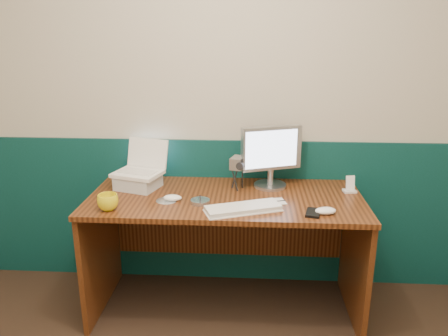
# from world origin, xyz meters

# --- Properties ---
(back_wall) EXTENTS (3.50, 0.04, 2.50)m
(back_wall) POSITION_xyz_m (0.00, 1.75, 1.25)
(back_wall) COLOR #BCB59F
(back_wall) RESTS_ON ground
(wainscot) EXTENTS (3.48, 0.02, 1.00)m
(wainscot) POSITION_xyz_m (0.00, 1.74, 0.50)
(wainscot) COLOR #07302B
(wainscot) RESTS_ON ground
(desk) EXTENTS (1.60, 0.70, 0.75)m
(desk) POSITION_xyz_m (0.06, 1.38, 0.38)
(desk) COLOR #361909
(desk) RESTS_ON ground
(laptop_riser) EXTENTS (0.29, 0.26, 0.08)m
(laptop_riser) POSITION_xyz_m (-0.49, 1.49, 0.79)
(laptop_riser) COLOR silver
(laptop_riser) RESTS_ON desk
(laptop) EXTENTS (0.32, 0.28, 0.23)m
(laptop) POSITION_xyz_m (-0.49, 1.49, 0.95)
(laptop) COLOR white
(laptop) RESTS_ON laptop_riser
(monitor) EXTENTS (0.39, 0.23, 0.38)m
(monitor) POSITION_xyz_m (0.33, 1.57, 0.94)
(monitor) COLOR #AEAFB3
(monitor) RESTS_ON desk
(keyboard) EXTENTS (0.42, 0.27, 0.02)m
(keyboard) POSITION_xyz_m (0.17, 1.17, 0.76)
(keyboard) COLOR white
(keyboard) RESTS_ON desk
(mouse_right) EXTENTS (0.12, 0.08, 0.04)m
(mouse_right) POSITION_xyz_m (0.60, 1.15, 0.77)
(mouse_right) COLOR white
(mouse_right) RESTS_ON desk
(mouse_left) EXTENTS (0.11, 0.07, 0.04)m
(mouse_left) POSITION_xyz_m (-0.24, 1.29, 0.77)
(mouse_left) COLOR white
(mouse_left) RESTS_ON desk
(mug) EXTENTS (0.13, 0.13, 0.09)m
(mug) POSITION_xyz_m (-0.56, 1.14, 0.79)
(mug) COLOR yellow
(mug) RESTS_ON desk
(camcorder) EXTENTS (0.12, 0.15, 0.20)m
(camcorder) POSITION_xyz_m (0.12, 1.51, 0.85)
(camcorder) COLOR #B8B8BD
(camcorder) RESTS_ON desk
(cd_spindle) EXTENTS (0.11, 0.11, 0.02)m
(cd_spindle) POSITION_xyz_m (-0.08, 1.26, 0.76)
(cd_spindle) COLOR #ADB5BD
(cd_spindle) RESTS_ON desk
(cd_loose_a) EXTENTS (0.12, 0.12, 0.00)m
(cd_loose_a) POSITION_xyz_m (-0.27, 1.29, 0.75)
(cd_loose_a) COLOR silver
(cd_loose_a) RESTS_ON desk
(pen) EXTENTS (0.13, 0.05, 0.01)m
(pen) POSITION_xyz_m (0.34, 1.30, 0.75)
(pen) COLOR black
(pen) RESTS_ON desk
(papers) EXTENTS (0.18, 0.14, 0.00)m
(papers) POSITION_xyz_m (0.32, 1.30, 0.75)
(papers) COLOR silver
(papers) RESTS_ON desk
(dock) EXTENTS (0.08, 0.07, 0.01)m
(dock) POSITION_xyz_m (0.80, 1.50, 0.76)
(dock) COLOR white
(dock) RESTS_ON desk
(music_player) EXTENTS (0.05, 0.03, 0.09)m
(music_player) POSITION_xyz_m (0.80, 1.50, 0.81)
(music_player) COLOR white
(music_player) RESTS_ON dock
(pda) EXTENTS (0.10, 0.13, 0.01)m
(pda) POSITION_xyz_m (0.54, 1.15, 0.76)
(pda) COLOR black
(pda) RESTS_ON desk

